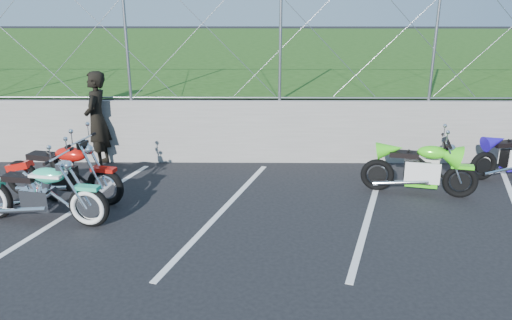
{
  "coord_description": "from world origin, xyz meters",
  "views": [
    {
      "loc": [
        0.62,
        -6.41,
        3.4
      ],
      "look_at": [
        0.55,
        1.3,
        0.77
      ],
      "focal_mm": 35.0,
      "sensor_mm": 36.0,
      "label": 1
    }
  ],
  "objects_px": {
    "cruiser_turquoise": "(41,196)",
    "person_standing": "(97,120)",
    "naked_orange": "(64,174)",
    "sportbike_green": "(420,170)"
  },
  "relations": [
    {
      "from": "cruiser_turquoise",
      "to": "person_standing",
      "type": "distance_m",
      "value": 2.71
    },
    {
      "from": "cruiser_turquoise",
      "to": "naked_orange",
      "type": "distance_m",
      "value": 0.84
    },
    {
      "from": "cruiser_turquoise",
      "to": "naked_orange",
      "type": "relative_size",
      "value": 1.01
    },
    {
      "from": "cruiser_turquoise",
      "to": "person_standing",
      "type": "xyz_separation_m",
      "value": [
        0.07,
        2.66,
        0.51
      ]
    },
    {
      "from": "naked_orange",
      "to": "sportbike_green",
      "type": "bearing_deg",
      "value": 17.14
    },
    {
      "from": "sportbike_green",
      "to": "person_standing",
      "type": "distance_m",
      "value": 6.23
    },
    {
      "from": "naked_orange",
      "to": "sportbike_green",
      "type": "height_order",
      "value": "naked_orange"
    },
    {
      "from": "cruiser_turquoise",
      "to": "person_standing",
      "type": "relative_size",
      "value": 1.16
    },
    {
      "from": "cruiser_turquoise",
      "to": "sportbike_green",
      "type": "bearing_deg",
      "value": 20.99
    },
    {
      "from": "cruiser_turquoise",
      "to": "person_standing",
      "type": "bearing_deg",
      "value": 98.3
    }
  ]
}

